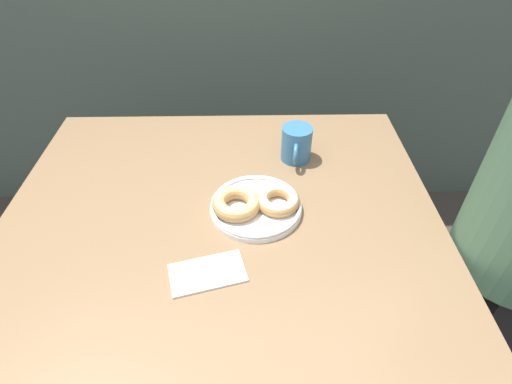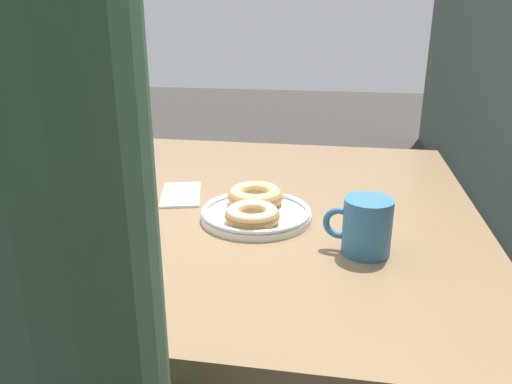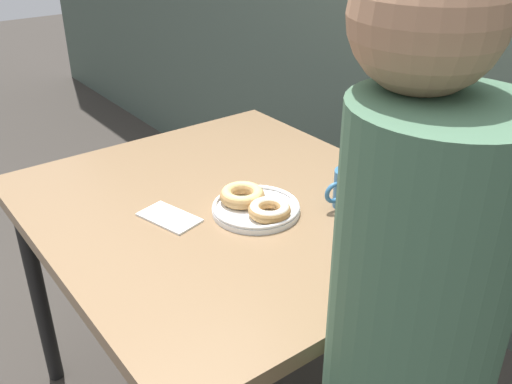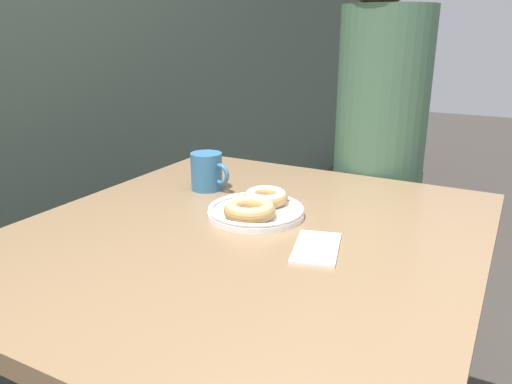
% 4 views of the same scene
% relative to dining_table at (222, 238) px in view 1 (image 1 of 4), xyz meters
% --- Properties ---
extents(dining_table, '(1.09, 0.98, 0.78)m').
position_rel_dining_table_xyz_m(dining_table, '(0.00, 0.00, 0.00)').
color(dining_table, '#846647').
rests_on(dining_table, ground_plane).
extents(donut_plate, '(0.25, 0.23, 0.05)m').
position_rel_dining_table_xyz_m(donut_plate, '(0.09, 0.02, 0.10)').
color(donut_plate, white).
rests_on(donut_plate, dining_table).
extents(coffee_mug, '(0.09, 0.12, 0.10)m').
position_rel_dining_table_xyz_m(coffee_mug, '(0.21, 0.24, 0.13)').
color(coffee_mug, teal).
rests_on(coffee_mug, dining_table).
extents(napkin, '(0.18, 0.13, 0.01)m').
position_rel_dining_table_xyz_m(napkin, '(-0.02, -0.17, 0.08)').
color(napkin, white).
rests_on(napkin, dining_table).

